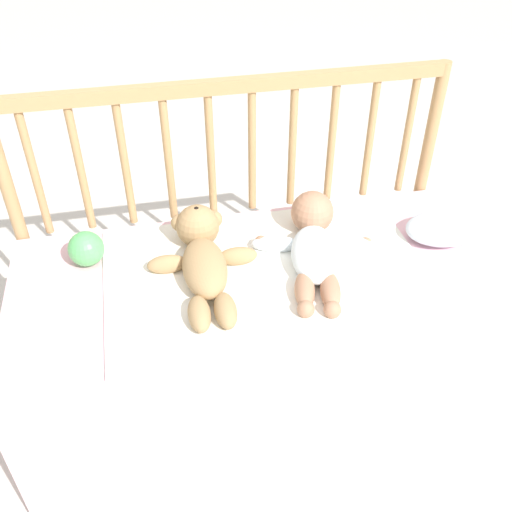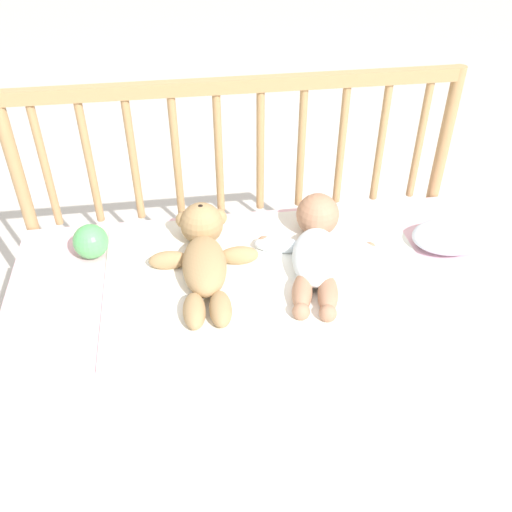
{
  "view_description": "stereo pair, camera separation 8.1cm",
  "coord_description": "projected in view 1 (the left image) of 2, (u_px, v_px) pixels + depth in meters",
  "views": [
    {
      "loc": [
        -0.24,
        -1.09,
        1.41
      ],
      "look_at": [
        0.0,
        0.0,
        0.54
      ],
      "focal_mm": 40.0,
      "sensor_mm": 36.0,
      "label": 1
    },
    {
      "loc": [
        -0.16,
        -1.1,
        1.41
      ],
      "look_at": [
        0.0,
        0.0,
        0.54
      ],
      "focal_mm": 40.0,
      "sensor_mm": 36.0,
      "label": 2
    }
  ],
  "objects": [
    {
      "name": "teddy_bear",
      "position": [
        203.0,
        255.0,
        1.44
      ],
      "size": [
        0.29,
        0.42,
        0.12
      ],
      "color": "tan",
      "rests_on": "crib_mattress"
    },
    {
      "name": "crib_mattress",
      "position": [
        256.0,
        341.0,
        1.6
      ],
      "size": [
        1.24,
        0.58,
        0.48
      ],
      "color": "#EDB7C6",
      "rests_on": "ground_plane"
    },
    {
      "name": "toy_ball",
      "position": [
        86.0,
        249.0,
        1.46
      ],
      "size": [
        0.09,
        0.09,
        0.09
      ],
      "color": "#59BF66",
      "rests_on": "crib_mattress"
    },
    {
      "name": "ground_plane",
      "position": [
        256.0,
        395.0,
        1.74
      ],
      "size": [
        12.0,
        12.0,
        0.0
      ],
      "primitive_type": "plane",
      "color": "silver"
    },
    {
      "name": "crib_rail",
      "position": [
        232.0,
        168.0,
        1.61
      ],
      "size": [
        1.24,
        0.04,
        0.88
      ],
      "color": "tan",
      "rests_on": "ground_plane"
    },
    {
      "name": "baby",
      "position": [
        314.0,
        244.0,
        1.49
      ],
      "size": [
        0.33,
        0.43,
        0.12
      ],
      "color": "white",
      "rests_on": "crib_mattress"
    },
    {
      "name": "small_pillow",
      "position": [
        442.0,
        228.0,
        1.56
      ],
      "size": [
        0.2,
        0.15,
        0.06
      ],
      "color": "silver",
      "rests_on": "crib_mattress"
    },
    {
      "name": "blanket",
      "position": [
        266.0,
        272.0,
        1.46
      ],
      "size": [
        0.81,
        0.54,
        0.01
      ],
      "color": "white",
      "rests_on": "crib_mattress"
    }
  ]
}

